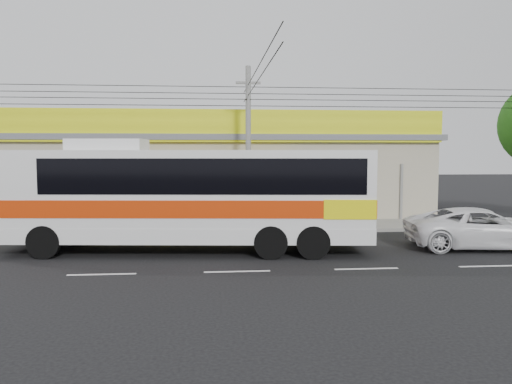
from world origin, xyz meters
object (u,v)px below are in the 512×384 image
(coach_bus, at_px, (191,192))
(motorbike_red, at_px, (6,219))
(white_car, at_px, (481,228))
(utility_pole, at_px, (248,95))
(motorbike_dark, at_px, (90,217))

(coach_bus, distance_m, motorbike_red, 10.35)
(motorbike_red, height_order, white_car, white_car)
(motorbike_red, xyz_separation_m, utility_pole, (11.05, -0.78, 5.57))
(motorbike_red, relative_size, white_car, 0.30)
(white_car, xyz_separation_m, utility_pole, (-8.37, 5.05, 5.40))
(motorbike_red, distance_m, motorbike_dark, 3.71)
(motorbike_dark, bearing_deg, motorbike_red, 111.61)
(coach_bus, relative_size, motorbike_dark, 8.93)
(motorbike_red, bearing_deg, motorbike_dark, -78.35)
(coach_bus, relative_size, motorbike_red, 8.19)
(motorbike_dark, bearing_deg, utility_pole, -79.34)
(white_car, distance_m, utility_pole, 11.17)
(motorbike_dark, bearing_deg, white_car, -92.67)
(motorbike_red, xyz_separation_m, motorbike_dark, (3.71, 0.21, 0.02))
(motorbike_dark, distance_m, utility_pole, 9.26)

